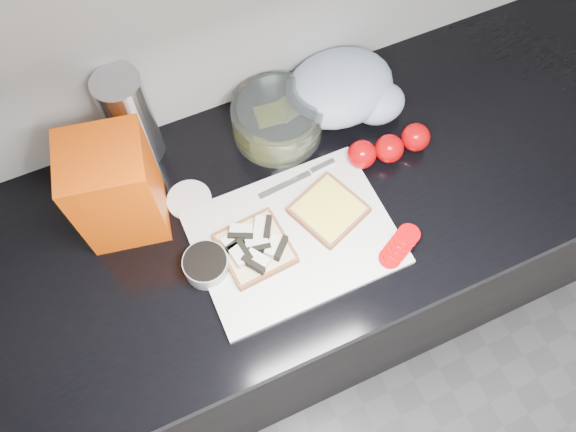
{
  "coord_description": "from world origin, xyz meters",
  "views": [
    {
      "loc": [
        -0.24,
        0.69,
        1.96
      ],
      "look_at": [
        -0.04,
        1.15,
        0.95
      ],
      "focal_mm": 35.0,
      "sensor_mm": 36.0,
      "label": 1
    }
  ],
  "objects_px": {
    "cutting_board": "(294,237)",
    "bread_bag": "(116,189)",
    "glass_bowl": "(277,120)",
    "steel_canister": "(130,119)"
  },
  "relations": [
    {
      "from": "glass_bowl",
      "to": "steel_canister",
      "type": "bearing_deg",
      "value": 165.88
    },
    {
      "from": "steel_canister",
      "to": "bread_bag",
      "type": "bearing_deg",
      "value": -116.19
    },
    {
      "from": "cutting_board",
      "to": "bread_bag",
      "type": "xyz_separation_m",
      "value": [
        -0.29,
        0.19,
        0.12
      ]
    },
    {
      "from": "glass_bowl",
      "to": "bread_bag",
      "type": "relative_size",
      "value": 0.83
    },
    {
      "from": "glass_bowl",
      "to": "steel_canister",
      "type": "relative_size",
      "value": 0.87
    },
    {
      "from": "cutting_board",
      "to": "bread_bag",
      "type": "height_order",
      "value": "bread_bag"
    },
    {
      "from": "steel_canister",
      "to": "cutting_board",
      "type": "bearing_deg",
      "value": -56.97
    },
    {
      "from": "bread_bag",
      "to": "steel_canister",
      "type": "height_order",
      "value": "bread_bag"
    },
    {
      "from": "glass_bowl",
      "to": "steel_canister",
      "type": "xyz_separation_m",
      "value": [
        -0.3,
        0.07,
        0.08
      ]
    },
    {
      "from": "cutting_board",
      "to": "bread_bag",
      "type": "distance_m",
      "value": 0.36
    }
  ]
}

